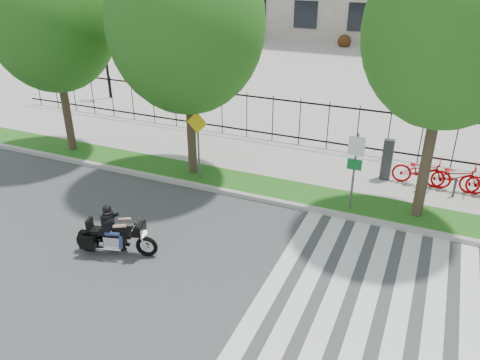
% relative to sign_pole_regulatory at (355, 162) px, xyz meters
% --- Properties ---
extents(ground, '(120.00, 120.00, 0.00)m').
position_rel_sign_pole_regulatory_xyz_m(ground, '(-3.15, -4.58, -1.74)').
color(ground, '#3D3D40').
rests_on(ground, ground).
extents(curb, '(60.00, 0.20, 0.15)m').
position_rel_sign_pole_regulatory_xyz_m(curb, '(-3.15, -0.48, -1.66)').
color(curb, '#A3A199').
rests_on(curb, ground).
extents(grass_verge, '(60.00, 1.50, 0.15)m').
position_rel_sign_pole_regulatory_xyz_m(grass_verge, '(-3.15, 0.37, -1.66)').
color(grass_verge, '#1A5615').
rests_on(grass_verge, ground).
extents(sidewalk, '(60.00, 3.50, 0.15)m').
position_rel_sign_pole_regulatory_xyz_m(sidewalk, '(-3.15, 2.87, -1.66)').
color(sidewalk, '#A09E95').
rests_on(sidewalk, ground).
extents(plaza, '(80.00, 34.00, 0.10)m').
position_rel_sign_pole_regulatory_xyz_m(plaza, '(-3.15, 20.42, -1.69)').
color(plaza, '#A09E95').
rests_on(plaza, ground).
extents(crosswalk_stripes, '(5.70, 8.00, 0.01)m').
position_rel_sign_pole_regulatory_xyz_m(crosswalk_stripes, '(1.67, -4.58, -1.73)').
color(crosswalk_stripes, silver).
rests_on(crosswalk_stripes, ground).
extents(iron_fence, '(30.00, 0.06, 2.00)m').
position_rel_sign_pole_regulatory_xyz_m(iron_fence, '(-3.15, 4.62, -0.59)').
color(iron_fence, black).
rests_on(iron_fence, sidewalk).
extents(lamp_post_left, '(1.06, 0.70, 4.25)m').
position_rel_sign_pole_regulatory_xyz_m(lamp_post_left, '(-15.15, 7.42, 1.47)').
color(lamp_post_left, black).
rests_on(lamp_post_left, ground).
extents(street_tree_0, '(4.74, 4.74, 7.88)m').
position_rel_sign_pole_regulatory_xyz_m(street_tree_0, '(-11.61, 0.37, 3.56)').
color(street_tree_0, '#3C2F21').
rests_on(street_tree_0, grass_verge).
extents(street_tree_1, '(5.20, 5.20, 8.29)m').
position_rel_sign_pole_regulatory_xyz_m(street_tree_1, '(-5.91, 0.37, 3.70)').
color(street_tree_1, '#3C2F21').
rests_on(street_tree_1, grass_verge).
extents(street_tree_2, '(4.59, 4.59, 8.15)m').
position_rel_sign_pole_regulatory_xyz_m(street_tree_2, '(2.00, 0.37, 3.91)').
color(street_tree_2, '#3C2F21').
rests_on(street_tree_2, grass_verge).
extents(sign_pole_regulatory, '(0.50, 0.09, 2.50)m').
position_rel_sign_pole_regulatory_xyz_m(sign_pole_regulatory, '(0.00, 0.00, 0.00)').
color(sign_pole_regulatory, '#59595B').
rests_on(sign_pole_regulatory, grass_verge).
extents(sign_pole_warning, '(0.78, 0.09, 2.49)m').
position_rel_sign_pole_regulatory_xyz_m(sign_pole_warning, '(-5.44, 0.00, 0.00)').
color(sign_pole_warning, '#59595B').
rests_on(sign_pole_warning, grass_verge).
extents(motorcycle_rider, '(2.28, 1.02, 1.80)m').
position_rel_sign_pole_regulatory_xyz_m(motorcycle_rider, '(-5.37, -4.92, -1.14)').
color(motorcycle_rider, black).
rests_on(motorcycle_rider, ground).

